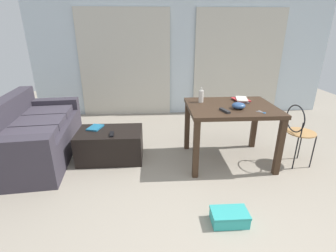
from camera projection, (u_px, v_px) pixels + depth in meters
ground_plane at (199, 163)px, 3.44m from camera, size 9.03×9.03×0.00m
wall_back at (182, 53)px, 5.10m from camera, size 6.07×0.10×2.52m
curtains at (182, 64)px, 5.09m from camera, size 4.15×0.03×2.12m
couch at (33, 135)px, 3.50m from camera, size 1.08×1.90×0.85m
coffee_table at (111, 145)px, 3.49m from camera, size 0.88×0.57×0.42m
craft_table at (231, 114)px, 3.27m from camera, size 1.13×0.90×0.79m
wire_chair at (298, 128)px, 3.22m from camera, size 0.36×0.37×0.84m
bottle_near at (201, 96)px, 3.35m from camera, size 0.07×0.07×0.20m
bowl at (239, 106)px, 3.10m from camera, size 0.17×0.17×0.08m
book_stack at (241, 100)px, 3.43m from camera, size 0.22×0.29×0.04m
tv_remote_on_table at (225, 111)px, 2.99m from camera, size 0.10×0.19×0.03m
scissors at (262, 112)px, 2.96m from camera, size 0.10×0.12×0.00m
tv_remote_primary at (112, 134)px, 3.28m from camera, size 0.06×0.16×0.02m
magazine at (95, 128)px, 3.50m from camera, size 0.22×0.27×0.02m
shoebox at (229, 217)px, 2.35m from camera, size 0.35×0.22×0.13m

